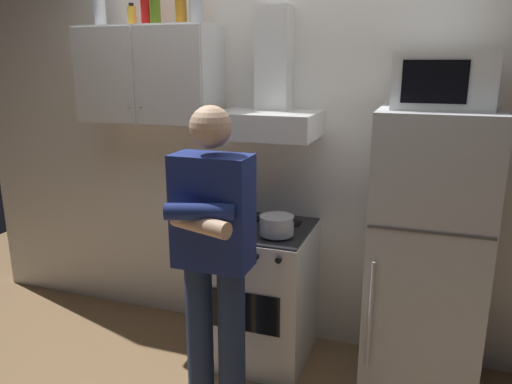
% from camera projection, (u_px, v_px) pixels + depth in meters
% --- Properties ---
extents(ground_plane, '(7.00, 7.00, 0.00)m').
position_uv_depth(ground_plane, '(256.00, 377.00, 2.94)').
color(ground_plane, olive).
extents(back_wall_tiled, '(4.80, 0.10, 2.70)m').
position_uv_depth(back_wall_tiled, '(287.00, 139.00, 3.15)').
color(back_wall_tiled, silver).
rests_on(back_wall_tiled, ground_plane).
extents(upper_cabinet, '(0.90, 0.37, 0.60)m').
position_uv_depth(upper_cabinet, '(149.00, 75.00, 3.11)').
color(upper_cabinet, silver).
extents(stove_oven, '(0.60, 0.62, 0.87)m').
position_uv_depth(stove_oven, '(262.00, 292.00, 3.08)').
color(stove_oven, white).
rests_on(stove_oven, ground_plane).
extents(range_hood, '(0.60, 0.44, 0.75)m').
position_uv_depth(range_hood, '(269.00, 103.00, 2.90)').
color(range_hood, white).
extents(refrigerator, '(0.60, 0.62, 1.60)m').
position_uv_depth(refrigerator, '(426.00, 257.00, 2.68)').
color(refrigerator, silver).
rests_on(refrigerator, ground_plane).
extents(microwave, '(0.48, 0.37, 0.28)m').
position_uv_depth(microwave, '(443.00, 81.00, 2.46)').
color(microwave, silver).
rests_on(microwave, refrigerator).
extents(person_standing, '(0.38, 0.33, 1.64)m').
position_uv_depth(person_standing, '(213.00, 256.00, 2.42)').
color(person_standing, navy).
rests_on(person_standing, ground_plane).
extents(cooking_pot, '(0.30, 0.20, 0.11)m').
position_uv_depth(cooking_pot, '(277.00, 225.00, 2.80)').
color(cooking_pot, '#B7BABF').
rests_on(cooking_pot, stove_oven).
extents(bottle_vodka_clear, '(0.07, 0.07, 0.28)m').
position_uv_depth(bottle_vodka_clear, '(99.00, 5.00, 3.14)').
color(bottle_vodka_clear, silver).
rests_on(bottle_vodka_clear, upper_cabinet).
extents(bottle_olive_oil, '(0.07, 0.07, 0.23)m').
position_uv_depth(bottle_olive_oil, '(155.00, 6.00, 2.96)').
color(bottle_olive_oil, '#4C6B19').
rests_on(bottle_olive_oil, upper_cabinet).
extents(bottle_canister_steel, '(0.09, 0.09, 0.22)m').
position_uv_depth(bottle_canister_steel, '(197.00, 6.00, 2.93)').
color(bottle_canister_steel, '#B2B5BA').
rests_on(bottle_canister_steel, upper_cabinet).
extents(bottle_soda_red, '(0.07, 0.07, 0.25)m').
position_uv_depth(bottle_soda_red, '(146.00, 6.00, 3.02)').
color(bottle_soda_red, red).
rests_on(bottle_soda_red, upper_cabinet).
extents(bottle_spice_jar, '(0.05, 0.05, 0.14)m').
position_uv_depth(bottle_spice_jar, '(132.00, 16.00, 3.06)').
color(bottle_spice_jar, gold).
rests_on(bottle_spice_jar, upper_cabinet).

